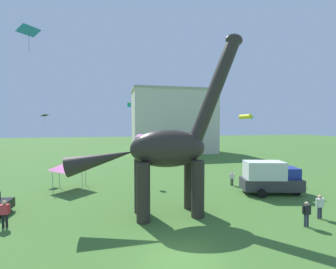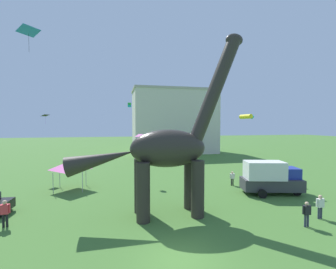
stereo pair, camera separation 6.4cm
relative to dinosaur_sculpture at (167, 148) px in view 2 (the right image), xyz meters
name	(u,v)px [view 2 (the right image)]	position (x,y,z in m)	size (l,w,h in m)	color
ground_plane	(179,259)	(-0.66, -5.77, -4.99)	(240.00, 240.00, 0.00)	#42702D
dinosaur_sculpture	(167,148)	(0.00, 0.00, 0.00)	(13.19, 2.80, 13.79)	#2D2823
parked_box_truck	(270,177)	(10.90, 2.90, -3.34)	(5.94, 3.40, 3.20)	#38383D
person_photographer	(278,177)	(14.83, 6.82, -4.36)	(0.39, 0.17, 1.03)	black
person_far_spectator	(5,211)	(-10.90, 0.23, -3.91)	(0.67, 0.29, 1.79)	black
person_near_flyer	(307,212)	(8.51, -4.04, -3.97)	(0.63, 0.28, 1.68)	#2D3347
person_vendor_side	(320,204)	(10.51, -3.13, -3.95)	(0.64, 0.28, 1.72)	#2D3347
person_watching_child	(232,177)	(8.78, 6.53, -4.04)	(0.59, 0.26, 1.56)	black
festival_canopy_tent	(70,165)	(-8.40, 8.73, -2.44)	(3.15, 3.15, 3.00)	#B2B2B7
kite_near_high	(45,115)	(-12.62, 15.79, 2.93)	(1.03, 1.13, 1.17)	black
kite_near_low	(129,105)	(-2.04, 13.40, 4.28)	(0.47, 0.47, 0.55)	green
kite_trailing	(247,117)	(13.26, 11.00, 2.82)	(1.89, 2.15, 0.62)	yellow
kite_high_left	(142,136)	(-1.84, 0.58, 0.93)	(1.08, 1.01, 1.10)	pink
kite_drifting	(29,31)	(-8.24, -2.74, 6.79)	(1.17, 1.22, 1.29)	#287AE5
background_building_block	(174,121)	(9.80, 37.37, 2.55)	(19.64, 10.46, 15.05)	beige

